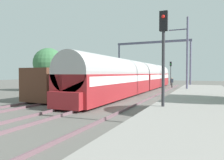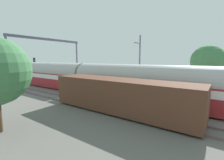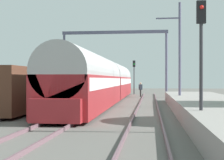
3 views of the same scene
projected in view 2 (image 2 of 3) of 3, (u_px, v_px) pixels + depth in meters
The scene contains 12 objects.
ground at pixel (189, 110), 14.19m from camera, with size 120.00×120.00×0.00m, color #605D58.
track_far_west at pixel (179, 124), 10.89m from camera, with size 1.52×60.00×0.16m.
track_west at pixel (189, 109), 14.18m from camera, with size 1.52×60.00×0.16m.
track_east at pixel (196, 100), 17.47m from camera, with size 1.52×60.00×0.16m.
platform at pixel (184, 89), 21.65m from camera, with size 4.40×28.00×0.90m.
passenger_train at pixel (84, 78), 21.58m from camera, with size 2.93×32.85×3.82m.
freight_car at pixel (120, 95), 13.49m from camera, with size 2.80×13.00×2.70m.
person_crossing at pixel (59, 78), 29.65m from camera, with size 0.47×0.42×1.73m.
railway_signal_far at pixel (35, 66), 32.17m from camera, with size 0.36×0.30×4.78m.
catenary_gantry at pixel (48, 52), 25.67m from camera, with size 12.54×0.28×7.86m.
catenary_pole_east_mid at pixel (139, 62), 23.48m from camera, with size 1.90×0.20×8.00m.
tree_east_background at pixel (208, 61), 22.77m from camera, with size 4.61×4.61×6.56m.
Camera 2 is at (-15.21, -2.27, 4.57)m, focal length 25.33 mm.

